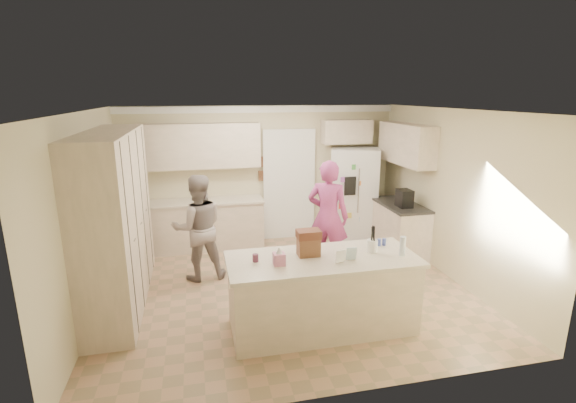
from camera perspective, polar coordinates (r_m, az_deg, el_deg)
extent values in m
cube|color=tan|center=(6.33, -0.20, -11.95)|extent=(5.20, 4.60, 0.02)
cube|color=white|center=(5.67, -0.22, 12.48)|extent=(5.20, 4.60, 0.02)
cube|color=beige|center=(8.08, -3.74, 3.74)|extent=(5.20, 0.02, 2.60)
cube|color=beige|center=(3.76, 7.47, -9.38)|extent=(5.20, 0.02, 2.60)
cube|color=beige|center=(5.90, -25.80, -1.82)|extent=(0.02, 4.60, 2.60)
cube|color=beige|center=(6.89, 21.50, 0.84)|extent=(0.02, 4.60, 2.60)
cube|color=white|center=(7.89, -3.83, 12.47)|extent=(5.20, 0.08, 0.12)
cube|color=beige|center=(6.06, -22.42, -2.29)|extent=(0.60, 2.60, 2.35)
cube|color=beige|center=(7.90, -11.56, -3.23)|extent=(2.20, 0.60, 0.88)
cube|color=beige|center=(7.76, -11.73, -0.02)|extent=(2.24, 0.63, 0.04)
cube|color=beige|center=(7.71, -12.13, 7.44)|extent=(2.20, 0.35, 0.80)
cube|color=black|center=(8.20, 0.13, 2.15)|extent=(0.90, 0.06, 2.10)
cube|color=white|center=(8.17, 0.18, 2.10)|extent=(1.02, 0.03, 2.22)
cube|color=brown|center=(8.00, -3.58, 5.45)|extent=(0.15, 0.02, 0.20)
cube|color=brown|center=(8.05, -3.55, 3.55)|extent=(0.15, 0.02, 0.20)
cube|color=white|center=(8.28, 8.94, 1.03)|extent=(1.08, 0.96, 1.80)
cube|color=gray|center=(7.96, 9.87, 0.44)|extent=(0.02, 0.02, 1.78)
cube|color=black|center=(7.81, 8.48, 2.11)|extent=(0.22, 0.03, 0.35)
cylinder|color=silver|center=(7.89, 9.62, 1.45)|extent=(0.02, 0.02, 0.85)
cylinder|color=silver|center=(7.93, 10.29, 1.48)|extent=(0.02, 0.02, 0.85)
cube|color=beige|center=(8.21, 7.99, 9.44)|extent=(0.95, 0.35, 0.45)
cube|color=beige|center=(7.79, 14.95, -3.70)|extent=(0.60, 1.20, 0.88)
cube|color=#2D2B28|center=(7.66, 15.11, -0.43)|extent=(0.63, 1.24, 0.04)
cube|color=beige|center=(7.70, 15.84, 7.58)|extent=(0.35, 1.50, 0.70)
cube|color=black|center=(7.43, 15.62, 0.43)|extent=(0.22, 0.28, 0.30)
cube|color=beige|center=(5.23, 4.66, -12.55)|extent=(2.20, 0.90, 0.88)
cube|color=beige|center=(5.03, 4.76, -7.89)|extent=(2.28, 0.96, 0.05)
cylinder|color=white|center=(5.26, 11.44, -5.96)|extent=(0.13, 0.13, 0.15)
cube|color=#C67198|center=(4.78, -1.22, -7.86)|extent=(0.13, 0.13, 0.14)
cone|color=white|center=(4.74, -1.23, -6.64)|extent=(0.08, 0.08, 0.08)
cube|color=brown|center=(5.03, 2.82, -6.20)|extent=(0.26, 0.18, 0.22)
cube|color=#592D1E|center=(4.98, 2.84, -4.48)|extent=(0.28, 0.20, 0.10)
cylinder|color=#59263F|center=(4.89, -4.47, -7.70)|extent=(0.07, 0.07, 0.09)
cube|color=white|center=(4.86, 7.20, -7.45)|extent=(0.12, 0.06, 0.16)
cube|color=silver|center=(4.96, 8.65, -7.07)|extent=(0.12, 0.05, 0.16)
cylinder|color=silver|center=(5.20, 15.39, -5.90)|extent=(0.07, 0.07, 0.24)
cylinder|color=#4353A5|center=(5.48, 12.34, -5.48)|extent=(0.05, 0.05, 0.09)
cylinder|color=#4353A5|center=(5.51, 13.00, -5.41)|extent=(0.05, 0.05, 0.09)
imported|color=gray|center=(6.53, -12.17, -3.54)|extent=(0.86, 0.71, 1.65)
imported|color=#BC409F|center=(6.69, 5.47, -2.06)|extent=(0.79, 0.71, 1.82)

